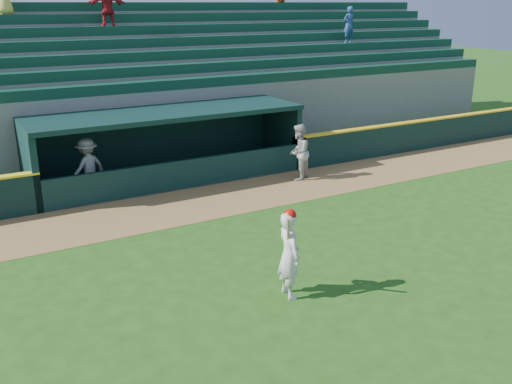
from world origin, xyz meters
TOP-DOWN VIEW (x-y plane):
  - ground at (0.00, 0.00)m, footprint 120.00×120.00m
  - warning_track at (0.00, 4.90)m, footprint 40.00×3.00m
  - field_wall_right at (12.25, 6.55)m, footprint 15.50×0.30m
  - wall_stripe_right at (12.25, 6.55)m, footprint 15.50×0.32m
  - dugout_player_front at (3.96, 5.48)m, footprint 1.22×1.18m
  - dugout_player_inside at (-2.87, 7.45)m, footprint 1.39×1.13m
  - dugout at (0.00, 8.00)m, footprint 9.40×2.80m
  - stands at (-0.02, 12.57)m, footprint 34.50×6.25m
  - batter_at_plate at (-0.95, -1.43)m, footprint 0.60×0.81m

SIDE VIEW (x-z plane):
  - ground at x=0.00m, z-range 0.00..0.00m
  - warning_track at x=0.00m, z-range 0.00..0.01m
  - field_wall_right at x=12.25m, z-range 0.00..1.20m
  - dugout_player_inside at x=-2.87m, z-range 0.00..1.88m
  - batter_at_plate at x=-0.95m, z-range -0.01..1.97m
  - dugout_player_front at x=3.96m, z-range 0.00..1.97m
  - wall_stripe_right at x=12.25m, z-range 1.20..1.26m
  - dugout at x=0.00m, z-range 0.13..2.59m
  - stands at x=-0.02m, z-range -1.35..6.14m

